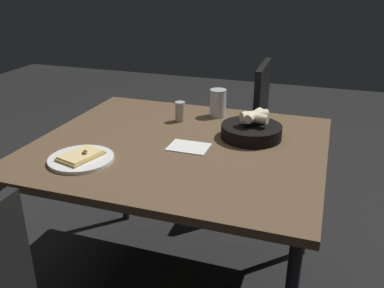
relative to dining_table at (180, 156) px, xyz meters
name	(u,v)px	position (x,y,z in m)	size (l,w,h in m)	color
ground	(181,287)	(0.00, 0.00, -0.69)	(8.00, 8.00, 0.00)	black
dining_table	(180,156)	(0.00, 0.00, 0.00)	(1.17, 1.02, 0.75)	brown
pizza_plate	(81,158)	(-0.29, -0.28, 0.07)	(0.24, 0.24, 0.04)	white
bread_basket	(252,130)	(0.27, 0.15, 0.09)	(0.26, 0.26, 0.12)	black
beer_glass	(218,105)	(0.06, 0.38, 0.12)	(0.08, 0.08, 0.13)	silver
pepper_shaker	(180,113)	(-0.09, 0.25, 0.10)	(0.05, 0.05, 0.09)	#BFB299
napkin	(189,147)	(0.05, -0.03, 0.06)	(0.16, 0.12, 0.00)	white
chair_near	(242,124)	(0.06, 0.95, -0.18)	(0.45, 0.45, 0.90)	black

